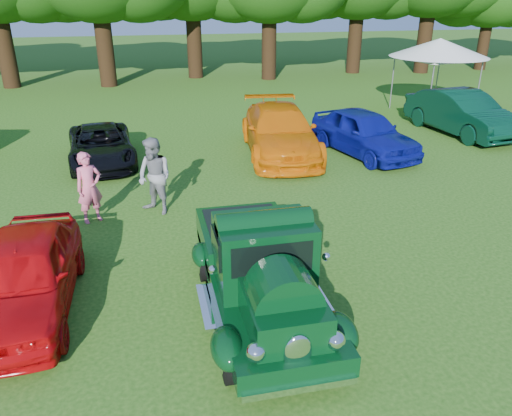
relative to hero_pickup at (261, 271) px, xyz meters
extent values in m
plane|color=#1D4B11|center=(-0.80, 0.43, -0.79)|extent=(120.00, 120.00, 0.00)
cylinder|color=black|center=(-0.81, -1.55, -0.43)|extent=(0.21, 0.72, 0.72)
cylinder|color=black|center=(0.81, -1.55, -0.43)|extent=(0.21, 0.72, 0.72)
cylinder|color=black|center=(-0.81, 1.23, -0.43)|extent=(0.21, 0.72, 0.72)
cylinder|color=black|center=(0.81, 1.23, -0.43)|extent=(0.21, 0.72, 0.72)
cube|color=black|center=(0.00, -0.09, -0.28)|extent=(1.68, 4.39, 0.33)
cube|color=black|center=(0.00, -1.40, 0.11)|extent=(1.07, 1.41, 0.60)
cube|color=black|center=(0.00, -0.21, 0.44)|extent=(1.52, 1.12, 1.17)
cube|color=black|center=(0.00, -0.75, 0.65)|extent=(1.27, 0.06, 0.51)
cube|color=black|center=(0.00, 1.25, -0.01)|extent=(1.68, 2.00, 0.57)
cube|color=black|center=(0.00, 1.25, 0.27)|extent=(1.44, 1.76, 0.05)
ellipsoid|color=black|center=(-0.84, -1.55, -0.24)|extent=(0.48, 0.84, 0.48)
ellipsoid|color=black|center=(0.84, -1.55, -0.24)|extent=(0.48, 0.84, 0.48)
ellipsoid|color=black|center=(-0.87, 1.23, -0.25)|extent=(0.37, 0.70, 0.41)
ellipsoid|color=black|center=(0.87, 1.23, -0.25)|extent=(0.37, 0.70, 0.41)
ellipsoid|color=white|center=(0.00, -2.14, -0.01)|extent=(0.39, 0.12, 0.58)
sphere|color=white|center=(-0.55, -2.07, 0.05)|extent=(0.27, 0.27, 0.27)
sphere|color=white|center=(0.55, -2.07, 0.05)|extent=(0.27, 0.27, 0.27)
cube|color=white|center=(0.00, -2.28, -0.45)|extent=(1.58, 0.11, 0.11)
cube|color=white|center=(0.00, 2.25, -0.40)|extent=(1.58, 0.11, 0.11)
imported|color=#B4070B|center=(-3.94, 0.92, -0.10)|extent=(1.67, 4.04, 1.37)
imported|color=black|center=(-3.13, 9.02, -0.19)|extent=(2.39, 4.44, 1.18)
imported|color=#D86607|center=(2.70, 8.69, 0.01)|extent=(2.81, 5.71, 1.60)
imported|color=navy|center=(5.48, 8.11, -0.03)|extent=(2.80, 4.74, 1.51)
imported|color=black|center=(10.22, 9.72, 0.04)|extent=(2.35, 5.18, 1.65)
imported|color=#D55779|center=(-3.12, 4.48, 0.08)|extent=(0.75, 0.67, 1.73)
imported|color=gray|center=(-1.58, 4.65, 0.17)|extent=(1.17, 1.18, 1.92)
cube|color=silver|center=(11.27, 13.54, 1.61)|extent=(3.39, 3.39, 0.12)
cone|color=silver|center=(11.27, 13.54, 2.05)|extent=(4.97, 4.97, 0.78)
cylinder|color=slate|center=(10.19, 12.01, 0.39)|extent=(0.06, 0.06, 2.35)
cylinder|color=slate|center=(9.74, 14.61, 0.39)|extent=(0.06, 0.06, 2.35)
cylinder|color=slate|center=(12.79, 12.46, 0.39)|extent=(0.06, 0.06, 2.35)
cylinder|color=slate|center=(12.34, 15.06, 0.39)|extent=(0.06, 0.06, 2.35)
cylinder|color=black|center=(-9.01, 24.48, 1.58)|extent=(0.95, 0.95, 4.73)
cylinder|color=black|center=(-3.57, 23.71, 1.57)|extent=(0.94, 0.94, 4.72)
cylinder|color=black|center=(1.75, 25.76, 1.54)|extent=(0.93, 0.93, 4.64)
cylinder|color=black|center=(6.18, 24.14, 1.46)|extent=(0.90, 0.90, 4.50)
cylinder|color=black|center=(12.40, 25.48, 1.52)|extent=(0.92, 0.92, 4.60)
cylinder|color=black|center=(16.93, 24.47, 1.60)|extent=(0.95, 0.95, 4.77)
cylinder|color=black|center=(21.77, 24.90, 1.12)|extent=(0.76, 0.76, 3.82)
camera|label=1|loc=(-1.68, -7.11, 4.35)|focal=35.00mm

